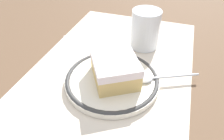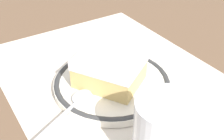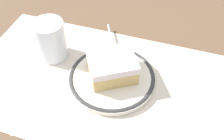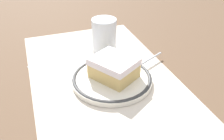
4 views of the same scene
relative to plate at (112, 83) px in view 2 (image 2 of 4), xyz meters
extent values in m
plane|color=brown|center=(-0.04, -0.01, -0.01)|extent=(2.40, 2.40, 0.00)
cube|color=beige|center=(-0.04, -0.01, -0.01)|extent=(0.54, 0.33, 0.00)
cylinder|color=silver|center=(0.00, 0.00, 0.00)|extent=(0.18, 0.18, 0.01)
torus|color=#333333|center=(0.00, 0.00, 0.00)|extent=(0.18, 0.18, 0.01)
cube|color=#DBB76B|center=(0.00, 0.01, 0.02)|extent=(0.12, 0.11, 0.03)
cube|color=white|center=(0.00, 0.01, 0.04)|extent=(0.12, 0.12, 0.02)
ellipsoid|color=silver|center=(-0.01, 0.06, 0.01)|extent=(0.04, 0.04, 0.01)
cylinder|color=silver|center=(-0.04, 0.12, 0.01)|extent=(0.05, 0.09, 0.01)
cylinder|color=silver|center=(-0.15, 0.03, 0.04)|extent=(0.07, 0.07, 0.09)
cube|color=white|center=(-0.13, -0.10, -0.01)|extent=(0.15, 0.16, 0.00)
camera|label=1|loc=(0.28, 0.09, 0.27)|focal=32.70mm
camera|label=2|loc=(-0.30, 0.20, 0.27)|focal=45.75mm
camera|label=3|loc=(0.11, -0.34, 0.42)|focal=41.71mm
camera|label=4|loc=(0.44, -0.16, 0.32)|focal=39.46mm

